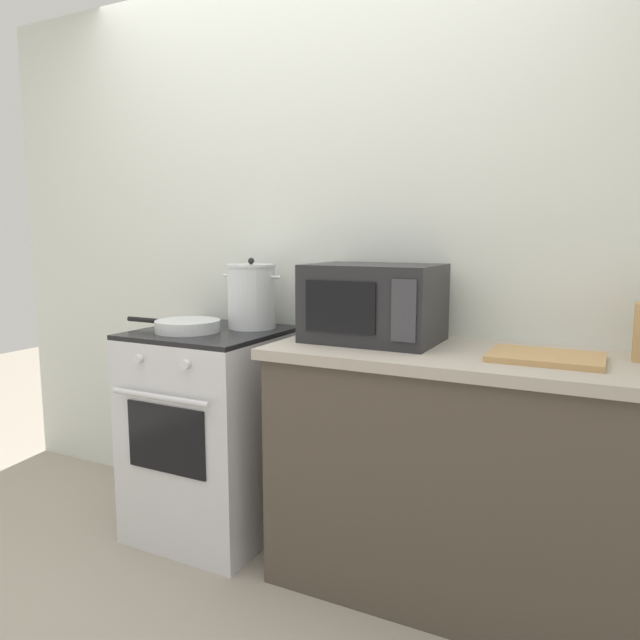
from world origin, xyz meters
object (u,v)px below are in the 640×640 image
Objects in this scene: frying_pan at (187,326)px; cutting_board at (546,357)px; stock_pot at (252,296)px; stove at (213,432)px; microwave at (374,303)px.

cutting_board is at bearing 2.95° from frying_pan.
frying_pan is (-0.19, -0.21, -0.12)m from stock_pot.
stove is at bearing 47.99° from frying_pan.
stock_pot reaches higher than cutting_board.
stock_pot is at bearing 47.81° from frying_pan.
stove is 1.46m from cutting_board.
stock_pot is at bearing 173.65° from cutting_board.
stove is 0.49m from frying_pan.
microwave reaches higher than frying_pan.
stove is 1.93× the size of frying_pan.
cutting_board is at bearing -6.35° from stock_pot.
stock_pot is 0.63× the size of microwave.
stove is at bearing -132.28° from stock_pot.
stock_pot reaches higher than stove.
cutting_board is (1.25, -0.14, -0.13)m from stock_pot.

